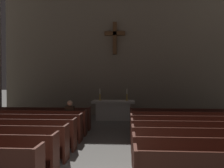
{
  "coord_description": "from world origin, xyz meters",
  "views": [
    {
      "loc": [
        0.71,
        -4.15,
        2.14
      ],
      "look_at": [
        0.0,
        7.07,
        1.89
      ],
      "focal_mm": 38.27,
      "sensor_mm": 36.0,
      "label": 1
    }
  ],
  "objects_px": {
    "pew_right_row_7": "(180,119)",
    "altar": "(113,110)",
    "pew_right_row_6": "(186,124)",
    "candlestick_left": "(100,97)",
    "pew_right_row_5": "(193,129)",
    "candlestick_right": "(127,97)",
    "lone_worshipper": "(70,117)",
    "pew_left_row_5": "(22,127)",
    "pew_left_row_4": "(9,133)",
    "pew_right_row_4": "(202,136)",
    "pew_right_row_3": "(214,146)",
    "pew_left_row_6": "(33,122)",
    "pew_left_row_7": "(42,118)"
  },
  "relations": [
    {
      "from": "pew_left_row_5",
      "to": "pew_left_row_7",
      "type": "relative_size",
      "value": 1.0
    },
    {
      "from": "pew_right_row_5",
      "to": "pew_right_row_7",
      "type": "height_order",
      "value": "same"
    },
    {
      "from": "lone_worshipper",
      "to": "pew_right_row_4",
      "type": "bearing_deg",
      "value": -24.29
    },
    {
      "from": "pew_left_row_4",
      "to": "pew_left_row_6",
      "type": "xyz_separation_m",
      "value": [
        0.0,
        1.91,
        0.0
      ]
    },
    {
      "from": "pew_left_row_6",
      "to": "candlestick_left",
      "type": "bearing_deg",
      "value": 57.87
    },
    {
      "from": "altar",
      "to": "candlestick_left",
      "type": "relative_size",
      "value": 3.58
    },
    {
      "from": "pew_right_row_6",
      "to": "candlestick_left",
      "type": "bearing_deg",
      "value": 135.97
    },
    {
      "from": "pew_right_row_4",
      "to": "lone_worshipper",
      "type": "bearing_deg",
      "value": 155.71
    },
    {
      "from": "candlestick_left",
      "to": "lone_worshipper",
      "type": "height_order",
      "value": "candlestick_left"
    },
    {
      "from": "pew_right_row_3",
      "to": "altar",
      "type": "xyz_separation_m",
      "value": [
        -2.87,
        6.3,
        0.06
      ]
    },
    {
      "from": "pew_right_row_6",
      "to": "candlestick_left",
      "type": "distance_m",
      "value": 5.01
    },
    {
      "from": "pew_right_row_7",
      "to": "candlestick_left",
      "type": "relative_size",
      "value": 6.63
    },
    {
      "from": "pew_left_row_4",
      "to": "altar",
      "type": "height_order",
      "value": "altar"
    },
    {
      "from": "pew_left_row_6",
      "to": "pew_right_row_6",
      "type": "relative_size",
      "value": 1.0
    },
    {
      "from": "altar",
      "to": "pew_right_row_5",
      "type": "bearing_deg",
      "value": -56.93
    },
    {
      "from": "pew_left_row_5",
      "to": "pew_right_row_7",
      "type": "xyz_separation_m",
      "value": [
        5.73,
        1.91,
        0.0
      ]
    },
    {
      "from": "pew_left_row_7",
      "to": "pew_right_row_4",
      "type": "bearing_deg",
      "value": -26.51
    },
    {
      "from": "altar",
      "to": "pew_left_row_6",
      "type": "bearing_deg",
      "value": -129.73
    },
    {
      "from": "pew_right_row_3",
      "to": "pew_right_row_7",
      "type": "height_order",
      "value": "same"
    },
    {
      "from": "pew_left_row_6",
      "to": "candlestick_right",
      "type": "bearing_deg",
      "value": 44.03
    },
    {
      "from": "pew_left_row_5",
      "to": "pew_right_row_4",
      "type": "relative_size",
      "value": 1.0
    },
    {
      "from": "pew_left_row_5",
      "to": "pew_right_row_5",
      "type": "height_order",
      "value": "same"
    },
    {
      "from": "pew_right_row_5",
      "to": "altar",
      "type": "relative_size",
      "value": 1.85
    },
    {
      "from": "candlestick_right",
      "to": "lone_worshipper",
      "type": "bearing_deg",
      "value": -122.17
    },
    {
      "from": "pew_left_row_6",
      "to": "pew_right_row_4",
      "type": "height_order",
      "value": "same"
    },
    {
      "from": "pew_right_row_7",
      "to": "candlestick_right",
      "type": "bearing_deg",
      "value": 130.96
    },
    {
      "from": "lone_worshipper",
      "to": "pew_right_row_3",
      "type": "bearing_deg",
      "value": -33.92
    },
    {
      "from": "pew_left_row_7",
      "to": "pew_right_row_4",
      "type": "height_order",
      "value": "same"
    },
    {
      "from": "pew_right_row_5",
      "to": "candlestick_right",
      "type": "xyz_separation_m",
      "value": [
        -2.17,
        4.4,
        0.73
      ]
    },
    {
      "from": "altar",
      "to": "candlestick_right",
      "type": "height_order",
      "value": "candlestick_right"
    },
    {
      "from": "pew_left_row_7",
      "to": "candlestick_right",
      "type": "height_order",
      "value": "candlestick_right"
    },
    {
      "from": "pew_right_row_3",
      "to": "pew_right_row_5",
      "type": "xyz_separation_m",
      "value": [
        0.0,
        1.91,
        0.0
      ]
    },
    {
      "from": "pew_right_row_7",
      "to": "candlestick_left",
      "type": "distance_m",
      "value": 4.41
    },
    {
      "from": "pew_right_row_6",
      "to": "altar",
      "type": "relative_size",
      "value": 1.85
    },
    {
      "from": "pew_left_row_4",
      "to": "altar",
      "type": "xyz_separation_m",
      "value": [
        2.87,
        5.35,
        0.06
      ]
    },
    {
      "from": "pew_right_row_7",
      "to": "altar",
      "type": "bearing_deg",
      "value": 138.96
    },
    {
      "from": "pew_left_row_7",
      "to": "pew_right_row_6",
      "type": "height_order",
      "value": "same"
    },
    {
      "from": "pew_left_row_5",
      "to": "pew_right_row_5",
      "type": "xyz_separation_m",
      "value": [
        5.73,
        0.0,
        0.0
      ]
    },
    {
      "from": "pew_left_row_7",
      "to": "pew_right_row_3",
      "type": "bearing_deg",
      "value": -33.62
    },
    {
      "from": "pew_left_row_4",
      "to": "pew_right_row_4",
      "type": "bearing_deg",
      "value": 0.0
    },
    {
      "from": "pew_left_row_6",
      "to": "lone_worshipper",
      "type": "bearing_deg",
      "value": 1.58
    },
    {
      "from": "pew_right_row_6",
      "to": "lone_worshipper",
      "type": "xyz_separation_m",
      "value": [
        -4.31,
        0.04,
        0.22
      ]
    },
    {
      "from": "candlestick_right",
      "to": "pew_right_row_6",
      "type": "bearing_deg",
      "value": -57.87
    },
    {
      "from": "pew_right_row_7",
      "to": "altar",
      "type": "distance_m",
      "value": 3.8
    },
    {
      "from": "pew_right_row_3",
      "to": "pew_right_row_4",
      "type": "distance_m",
      "value": 0.95
    },
    {
      "from": "pew_left_row_5",
      "to": "pew_left_row_6",
      "type": "distance_m",
      "value": 0.95
    },
    {
      "from": "pew_left_row_4",
      "to": "pew_right_row_6",
      "type": "bearing_deg",
      "value": 18.39
    },
    {
      "from": "pew_left_row_7",
      "to": "pew_right_row_7",
      "type": "bearing_deg",
      "value": 0.0
    },
    {
      "from": "lone_worshipper",
      "to": "pew_left_row_5",
      "type": "bearing_deg",
      "value": -145.11
    },
    {
      "from": "pew_right_row_5",
      "to": "altar",
      "type": "height_order",
      "value": "altar"
    }
  ]
}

